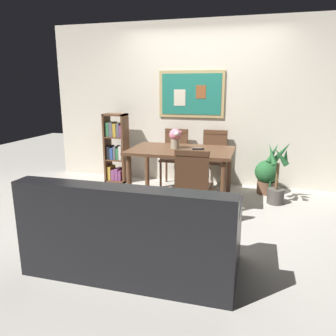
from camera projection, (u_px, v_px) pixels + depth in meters
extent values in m
plane|color=#B7B2A8|center=(182.00, 211.00, 4.32)|extent=(12.00, 12.00, 0.00)
cube|color=beige|center=(203.00, 104.00, 5.35)|extent=(5.20, 0.10, 2.60)
cube|color=tan|center=(191.00, 94.00, 5.30)|extent=(1.07, 0.02, 0.74)
cube|color=#1E7260|center=(191.00, 94.00, 5.29)|extent=(0.97, 0.01, 0.64)
cube|color=beige|center=(180.00, 98.00, 5.34)|extent=(0.19, 0.00, 0.26)
cube|color=brown|center=(201.00, 92.00, 5.23)|extent=(0.16, 0.00, 0.21)
cube|color=brown|center=(181.00, 151.00, 4.52)|extent=(1.41, 0.90, 0.04)
cylinder|color=brown|center=(129.00, 181.00, 4.43)|extent=(0.07, 0.07, 0.71)
cylinder|color=brown|center=(223.00, 188.00, 4.10)|extent=(0.07, 0.07, 0.71)
cylinder|color=brown|center=(147.00, 168.00, 5.11)|extent=(0.07, 0.07, 0.71)
cylinder|color=brown|center=(229.00, 173.00, 4.79)|extent=(0.07, 0.07, 0.71)
cube|color=brown|center=(194.00, 187.00, 3.86)|extent=(0.40, 0.40, 0.03)
cube|color=#997A66|center=(194.00, 185.00, 3.85)|extent=(0.36, 0.36, 0.03)
cylinder|color=brown|center=(177.00, 209.00, 3.80)|extent=(0.04, 0.04, 0.42)
cylinder|color=brown|center=(206.00, 212.00, 3.71)|extent=(0.04, 0.04, 0.42)
cylinder|color=brown|center=(183.00, 199.00, 4.11)|extent=(0.04, 0.04, 0.42)
cylinder|color=brown|center=(210.00, 202.00, 4.03)|extent=(0.04, 0.04, 0.42)
cube|color=brown|center=(192.00, 171.00, 3.63)|extent=(0.38, 0.04, 0.46)
cube|color=brown|center=(192.00, 153.00, 3.58)|extent=(0.38, 0.05, 0.06)
cube|color=brown|center=(174.00, 159.00, 5.32)|extent=(0.40, 0.40, 0.03)
cube|color=#997A66|center=(174.00, 158.00, 5.31)|extent=(0.36, 0.36, 0.03)
cylinder|color=brown|center=(186.00, 171.00, 5.49)|extent=(0.04, 0.04, 0.42)
cylinder|color=brown|center=(166.00, 170.00, 5.58)|extent=(0.04, 0.04, 0.42)
cylinder|color=brown|center=(181.00, 176.00, 5.17)|extent=(0.04, 0.04, 0.42)
cylinder|color=brown|center=(161.00, 175.00, 5.26)|extent=(0.04, 0.04, 0.42)
cube|color=brown|center=(176.00, 143.00, 5.43)|extent=(0.38, 0.04, 0.46)
cube|color=brown|center=(177.00, 131.00, 5.38)|extent=(0.38, 0.05, 0.06)
cube|color=brown|center=(213.00, 161.00, 5.18)|extent=(0.40, 0.40, 0.03)
cube|color=#997A66|center=(213.00, 160.00, 5.17)|extent=(0.36, 0.36, 0.03)
cylinder|color=brown|center=(224.00, 173.00, 5.35)|extent=(0.04, 0.04, 0.42)
cylinder|color=brown|center=(204.00, 172.00, 5.43)|extent=(0.04, 0.04, 0.42)
cylinder|color=brown|center=(222.00, 179.00, 5.03)|extent=(0.04, 0.04, 0.42)
cylinder|color=brown|center=(200.00, 177.00, 5.12)|extent=(0.04, 0.04, 0.42)
cube|color=brown|center=(215.00, 144.00, 5.29)|extent=(0.38, 0.04, 0.46)
cube|color=brown|center=(215.00, 132.00, 5.24)|extent=(0.38, 0.05, 0.06)
cube|color=black|center=(136.00, 245.00, 2.97)|extent=(1.80, 0.84, 0.40)
cube|color=black|center=(120.00, 214.00, 2.57)|extent=(1.80, 0.20, 0.44)
cube|color=black|center=(55.00, 204.00, 3.10)|extent=(0.18, 0.80, 0.22)
cube|color=black|center=(229.00, 222.00, 2.68)|extent=(0.18, 0.80, 0.22)
cube|color=#8C6B4C|center=(79.00, 209.00, 2.83)|extent=(0.32, 0.16, 0.33)
cube|color=#334C72|center=(127.00, 215.00, 2.71)|extent=(0.32, 0.16, 0.33)
cube|color=#B78C33|center=(181.00, 220.00, 2.59)|extent=(0.32, 0.16, 0.33)
cube|color=brown|center=(107.00, 148.00, 5.59)|extent=(0.03, 0.28, 1.15)
cube|color=brown|center=(125.00, 149.00, 5.51)|extent=(0.03, 0.28, 1.15)
cube|color=brown|center=(118.00, 180.00, 5.69)|extent=(0.36, 0.28, 0.03)
cube|color=brown|center=(115.00, 115.00, 5.42)|extent=(0.36, 0.28, 0.03)
cube|color=brown|center=(117.00, 159.00, 5.60)|extent=(0.30, 0.28, 0.02)
cube|color=brown|center=(116.00, 137.00, 5.51)|extent=(0.30, 0.28, 0.02)
cube|color=gold|center=(111.00, 172.00, 5.68)|extent=(0.06, 0.22, 0.23)
cube|color=#7F3F72|center=(115.00, 174.00, 5.67)|extent=(0.06, 0.22, 0.18)
cube|color=#7F3F72|center=(119.00, 174.00, 5.65)|extent=(0.05, 0.22, 0.19)
cube|color=#7F3F72|center=(122.00, 175.00, 5.64)|extent=(0.05, 0.22, 0.17)
cube|color=black|center=(110.00, 152.00, 5.60)|extent=(0.05, 0.22, 0.21)
cube|color=#2D4C8C|center=(114.00, 153.00, 5.59)|extent=(0.05, 0.22, 0.19)
cube|color=#595960|center=(117.00, 152.00, 5.57)|extent=(0.04, 0.22, 0.21)
cube|color=#337247|center=(119.00, 153.00, 5.56)|extent=(0.04, 0.22, 0.19)
cube|color=beige|center=(122.00, 152.00, 5.54)|extent=(0.05, 0.22, 0.22)
cube|color=#337247|center=(110.00, 129.00, 5.50)|extent=(0.06, 0.22, 0.23)
cube|color=#595960|center=(113.00, 129.00, 5.49)|extent=(0.06, 0.22, 0.23)
cube|color=gold|center=(117.00, 130.00, 5.47)|extent=(0.05, 0.22, 0.22)
cube|color=#595960|center=(120.00, 130.00, 5.46)|extent=(0.05, 0.22, 0.22)
cube|color=#7F3F72|center=(123.00, 131.00, 5.45)|extent=(0.06, 0.22, 0.19)
cylinder|color=brown|center=(266.00, 187.00, 5.00)|extent=(0.26, 0.26, 0.19)
cylinder|color=#332319|center=(266.00, 182.00, 4.98)|extent=(0.24, 0.24, 0.02)
sphere|color=#235B2D|center=(267.00, 172.00, 4.95)|extent=(0.35, 0.35, 0.35)
cylinder|color=#235B2D|center=(270.00, 188.00, 4.85)|extent=(0.03, 0.03, 0.20)
cylinder|color=#235B2D|center=(274.00, 185.00, 5.05)|extent=(0.03, 0.03, 0.23)
cylinder|color=#4C4742|center=(275.00, 196.00, 4.57)|extent=(0.23, 0.23, 0.21)
cylinder|color=#332319|center=(276.00, 190.00, 4.55)|extent=(0.20, 0.20, 0.02)
cylinder|color=brown|center=(277.00, 176.00, 4.50)|extent=(0.04, 0.04, 0.37)
cone|color=#235B2D|center=(286.00, 156.00, 4.41)|extent=(0.08, 0.21, 0.25)
cone|color=#235B2D|center=(282.00, 152.00, 4.51)|extent=(0.27, 0.17, 0.32)
cone|color=#235B2D|center=(273.00, 153.00, 4.51)|extent=(0.22, 0.22, 0.28)
cone|color=#235B2D|center=(272.00, 154.00, 4.41)|extent=(0.18, 0.25, 0.30)
cone|color=#235B2D|center=(281.00, 157.00, 4.34)|extent=(0.24, 0.13, 0.26)
cylinder|color=tan|center=(175.00, 144.00, 4.56)|extent=(0.12, 0.12, 0.13)
sphere|color=pink|center=(175.00, 135.00, 4.53)|extent=(0.16, 0.16, 0.16)
sphere|color=#EACC4C|center=(174.00, 134.00, 4.60)|extent=(0.07, 0.07, 0.07)
sphere|color=silver|center=(177.00, 134.00, 4.47)|extent=(0.07, 0.07, 0.07)
sphere|color=pink|center=(180.00, 133.00, 4.53)|extent=(0.06, 0.06, 0.06)
cube|color=black|center=(198.00, 149.00, 4.48)|extent=(0.16, 0.09, 0.02)
cube|color=gray|center=(198.00, 148.00, 4.48)|extent=(0.10, 0.06, 0.00)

